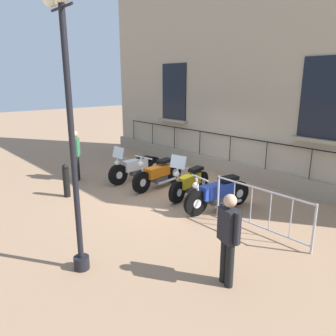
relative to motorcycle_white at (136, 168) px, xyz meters
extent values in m
plane|color=#9E7A5B|center=(-0.30, 1.74, -0.44)|extent=(60.00, 60.00, 0.00)
cube|color=tan|center=(-3.23, 1.74, 3.30)|extent=(0.60, 13.80, 7.48)
cube|color=gray|center=(-2.85, 1.74, -0.17)|extent=(0.20, 13.80, 0.53)
cube|color=black|center=(-2.91, 4.77, 2.40)|extent=(0.06, 1.37, 2.21)
cube|color=tan|center=(-2.83, 4.77, 1.24)|extent=(0.24, 1.57, 0.10)
cube|color=black|center=(-2.91, -1.30, 2.40)|extent=(0.06, 1.37, 2.21)
cube|color=tan|center=(-2.83, -1.30, 1.24)|extent=(0.24, 1.57, 0.10)
cube|color=black|center=(-2.81, 1.74, 0.99)|extent=(0.03, 11.59, 0.03)
cylinder|color=black|center=(-2.81, -4.06, 0.54)|extent=(0.02, 0.02, 0.90)
cylinder|color=black|center=(-2.81, -2.61, 0.54)|extent=(0.02, 0.02, 0.90)
cylinder|color=black|center=(-2.81, -1.16, 0.54)|extent=(0.02, 0.02, 0.90)
cylinder|color=black|center=(-2.81, 0.29, 0.54)|extent=(0.02, 0.02, 0.90)
cylinder|color=black|center=(-2.81, 1.74, 0.54)|extent=(0.02, 0.02, 0.90)
cylinder|color=black|center=(-2.81, 3.19, 0.54)|extent=(0.02, 0.02, 0.90)
cylinder|color=black|center=(-2.81, 4.63, 0.54)|extent=(0.02, 0.02, 0.90)
cylinder|color=black|center=(0.74, 0.04, -0.10)|extent=(0.69, 0.17, 0.69)
cylinder|color=silver|center=(0.74, 0.04, -0.10)|extent=(0.25, 0.17, 0.24)
cylinder|color=black|center=(-0.79, -0.05, -0.10)|extent=(0.69, 0.17, 0.69)
cylinder|color=silver|center=(-0.79, -0.05, -0.10)|extent=(0.25, 0.17, 0.24)
cube|color=silver|center=(0.03, 0.00, 0.12)|extent=(0.93, 0.33, 0.35)
cube|color=#4C4C51|center=(-0.07, -0.01, -0.13)|extent=(0.56, 0.25, 0.24)
cube|color=black|center=(-0.34, -0.02, 0.27)|extent=(0.53, 0.28, 0.10)
cylinder|color=silver|center=(0.69, 0.03, 0.20)|extent=(0.16, 0.07, 0.59)
cylinder|color=silver|center=(0.64, 0.03, 0.49)|extent=(0.07, 0.61, 0.04)
sphere|color=white|center=(0.76, 0.04, 0.31)|extent=(0.16, 0.16, 0.16)
cylinder|color=silver|center=(-0.26, 0.14, -0.25)|extent=(0.83, 0.12, 0.08)
cube|color=silver|center=(0.70, 0.04, 0.64)|extent=(0.15, 0.51, 0.36)
cylinder|color=black|center=(0.64, 1.17, -0.10)|extent=(0.69, 0.20, 0.68)
cylinder|color=silver|center=(0.64, 1.17, -0.10)|extent=(0.25, 0.17, 0.24)
cylinder|color=black|center=(-0.83, 0.98, -0.10)|extent=(0.69, 0.20, 0.68)
cylinder|color=silver|center=(-0.83, 0.98, -0.10)|extent=(0.25, 0.17, 0.24)
cube|color=orange|center=(-0.04, 1.08, 0.09)|extent=(0.92, 0.43, 0.31)
cube|color=#4C4C51|center=(-0.14, 1.07, -0.14)|extent=(0.56, 0.33, 0.24)
cube|color=black|center=(-0.40, 1.03, 0.37)|extent=(0.53, 0.35, 0.10)
cylinder|color=silver|center=(0.59, 1.16, 0.27)|extent=(0.17, 0.08, 0.76)
cylinder|color=silver|center=(0.54, 1.15, 0.65)|extent=(0.13, 0.71, 0.04)
sphere|color=white|center=(0.66, 1.17, 0.47)|extent=(0.16, 0.16, 0.16)
cylinder|color=silver|center=(-0.34, 1.22, -0.25)|extent=(0.80, 0.18, 0.08)
cylinder|color=black|center=(0.38, 2.46, -0.13)|extent=(0.63, 0.26, 0.61)
cylinder|color=silver|center=(0.38, 2.46, -0.13)|extent=(0.24, 0.21, 0.21)
cylinder|color=black|center=(-0.88, 2.21, -0.13)|extent=(0.63, 0.26, 0.61)
cylinder|color=silver|center=(-0.88, 2.21, -0.13)|extent=(0.24, 0.21, 0.21)
cube|color=gold|center=(-0.20, 2.34, 0.06)|extent=(0.93, 0.44, 0.31)
cube|color=#4C4C51|center=(-0.30, 2.32, -0.16)|extent=(0.57, 0.32, 0.21)
cube|color=black|center=(-0.55, 2.27, 0.32)|extent=(0.54, 0.34, 0.10)
cylinder|color=silver|center=(0.33, 2.45, 0.22)|extent=(0.17, 0.09, 0.72)
cylinder|color=silver|center=(0.28, 2.44, 0.58)|extent=(0.15, 0.59, 0.04)
sphere|color=white|center=(0.40, 2.47, 0.40)|extent=(0.16, 0.16, 0.16)
cylinder|color=silver|center=(-0.50, 2.44, -0.27)|extent=(0.80, 0.24, 0.08)
cube|color=silver|center=(0.34, 2.45, 0.73)|extent=(0.22, 0.50, 0.36)
cylinder|color=black|center=(0.64, 3.43, -0.11)|extent=(0.68, 0.23, 0.67)
cylinder|color=silver|center=(0.64, 3.43, -0.11)|extent=(0.25, 0.18, 0.23)
cylinder|color=black|center=(-0.78, 3.67, -0.11)|extent=(0.68, 0.23, 0.67)
cylinder|color=silver|center=(-0.78, 3.67, -0.11)|extent=(0.25, 0.18, 0.23)
cube|color=#1E389E|center=(-0.02, 3.54, 0.11)|extent=(0.99, 0.45, 0.35)
cube|color=#4C4C51|center=(-0.12, 3.56, -0.14)|extent=(0.61, 0.33, 0.23)
cube|color=black|center=(-0.40, 3.61, 0.37)|extent=(0.57, 0.35, 0.10)
cylinder|color=silver|center=(0.59, 3.44, 0.22)|extent=(0.17, 0.09, 0.66)
cylinder|color=silver|center=(0.54, 3.45, 0.55)|extent=(0.14, 0.65, 0.04)
sphere|color=white|center=(0.66, 3.43, 0.37)|extent=(0.16, 0.16, 0.16)
cylinder|color=silver|center=(-0.28, 3.75, -0.26)|extent=(0.86, 0.22, 0.08)
cylinder|color=black|center=(3.92, 3.74, -0.32)|extent=(0.28, 0.28, 0.24)
cylinder|color=black|center=(3.92, 3.74, 1.82)|extent=(0.10, 0.10, 4.51)
cylinder|color=black|center=(3.92, 3.56, 3.92)|extent=(0.04, 0.35, 0.04)
cylinder|color=black|center=(3.92, 3.91, 3.92)|extent=(0.04, 0.35, 0.04)
cylinder|color=#B7B7BF|center=(0.23, 3.81, 0.08)|extent=(0.05, 0.05, 1.05)
cylinder|color=#B7B7BF|center=(0.27, 6.24, 0.08)|extent=(0.05, 0.05, 1.05)
cylinder|color=#B7B7BF|center=(0.25, 5.03, 0.58)|extent=(0.07, 2.44, 0.04)
cylinder|color=#B7B7BF|center=(0.25, 5.03, -0.29)|extent=(0.07, 2.44, 0.04)
cylinder|color=#B7B7BF|center=(0.24, 4.29, 0.16)|extent=(0.02, 0.02, 0.87)
cylinder|color=#B7B7BF|center=(0.25, 4.78, 0.16)|extent=(0.02, 0.02, 0.87)
cylinder|color=#B7B7BF|center=(0.25, 5.27, 0.16)|extent=(0.02, 0.02, 0.87)
cylinder|color=#B7B7BF|center=(0.26, 5.76, 0.16)|extent=(0.02, 0.02, 0.87)
cylinder|color=black|center=(2.47, -0.02, -0.01)|extent=(0.19, 0.19, 0.86)
sphere|color=black|center=(2.47, -0.02, 0.46)|extent=(0.17, 0.17, 0.17)
cylinder|color=black|center=(1.45, -1.39, -0.02)|extent=(0.14, 0.14, 0.84)
cylinder|color=black|center=(1.55, -1.27, -0.02)|extent=(0.14, 0.14, 0.84)
cube|color=#337247|center=(1.50, -1.33, 0.70)|extent=(0.40, 0.42, 0.60)
sphere|color=tan|center=(1.50, -1.33, 1.15)|extent=(0.23, 0.23, 0.23)
cylinder|color=#337247|center=(1.36, -1.50, 0.73)|extent=(0.09, 0.09, 0.57)
cylinder|color=#337247|center=(1.64, -1.16, 0.73)|extent=(0.09, 0.09, 0.57)
cylinder|color=black|center=(2.33, 5.83, -0.04)|extent=(0.14, 0.14, 0.79)
cylinder|color=black|center=(2.28, 5.68, -0.04)|extent=(0.14, 0.14, 0.79)
cube|color=black|center=(2.30, 5.76, 0.63)|extent=(0.32, 0.41, 0.56)
sphere|color=tan|center=(2.30, 5.76, 1.05)|extent=(0.21, 0.21, 0.21)
cylinder|color=black|center=(2.37, 5.96, 0.66)|extent=(0.09, 0.09, 0.53)
cylinder|color=black|center=(2.24, 5.55, 0.66)|extent=(0.09, 0.09, 0.53)
camera|label=1|loc=(6.21, 8.72, 2.90)|focal=34.89mm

